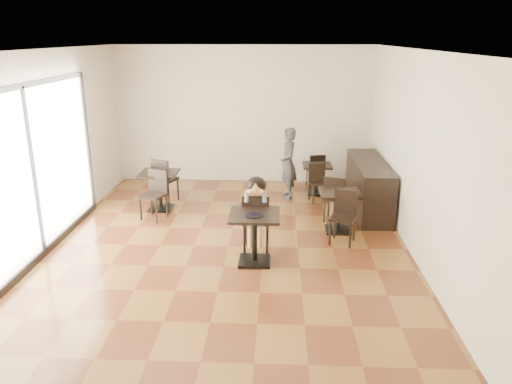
# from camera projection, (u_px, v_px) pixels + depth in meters

# --- Properties ---
(floor) EXTENTS (6.00, 8.00, 0.01)m
(floor) POSITION_uv_depth(u_px,v_px,m) (229.00, 246.00, 8.42)
(floor) COLOR brown
(floor) RESTS_ON ground
(ceiling) EXTENTS (6.00, 8.00, 0.01)m
(ceiling) POSITION_uv_depth(u_px,v_px,m) (225.00, 50.00, 7.45)
(ceiling) COLOR white
(ceiling) RESTS_ON floor
(wall_back) EXTENTS (6.00, 0.01, 3.20)m
(wall_back) POSITION_uv_depth(u_px,v_px,m) (244.00, 115.00, 11.75)
(wall_back) COLOR beige
(wall_back) RESTS_ON floor
(wall_front) EXTENTS (6.00, 0.01, 3.20)m
(wall_front) POSITION_uv_depth(u_px,v_px,m) (178.00, 264.00, 4.13)
(wall_front) COLOR beige
(wall_front) RESTS_ON floor
(wall_left) EXTENTS (0.01, 8.00, 3.20)m
(wall_left) POSITION_uv_depth(u_px,v_px,m) (42.00, 152.00, 8.07)
(wall_left) COLOR beige
(wall_left) RESTS_ON floor
(wall_right) EXTENTS (0.01, 8.00, 3.20)m
(wall_right) POSITION_uv_depth(u_px,v_px,m) (418.00, 156.00, 7.81)
(wall_right) COLOR beige
(wall_right) RESTS_ON floor
(storefront_window) EXTENTS (0.04, 4.50, 2.60)m
(storefront_window) POSITION_uv_depth(u_px,v_px,m) (31.00, 172.00, 7.65)
(storefront_window) COLOR white
(storefront_window) RESTS_ON floor
(child_table) EXTENTS (0.77, 0.77, 0.81)m
(child_table) POSITION_uv_depth(u_px,v_px,m) (255.00, 238.00, 7.71)
(child_table) COLOR black
(child_table) RESTS_ON floor
(child_chair) EXTENTS (0.44, 0.44, 0.97)m
(child_chair) POSITION_uv_depth(u_px,v_px,m) (256.00, 221.00, 8.21)
(child_chair) COLOR black
(child_chair) RESTS_ON floor
(child) EXTENTS (0.44, 0.61, 1.23)m
(child) POSITION_uv_depth(u_px,v_px,m) (256.00, 214.00, 8.17)
(child) COLOR slate
(child) RESTS_ON child_chair
(plate) EXTENTS (0.27, 0.27, 0.02)m
(plate) POSITION_uv_depth(u_px,v_px,m) (254.00, 216.00, 7.49)
(plate) COLOR black
(plate) RESTS_ON child_table
(pizza_slice) EXTENTS (0.28, 0.22, 0.07)m
(pizza_slice) POSITION_uv_depth(u_px,v_px,m) (256.00, 191.00, 7.85)
(pizza_slice) COLOR #E3D177
(pizza_slice) RESTS_ON child
(adult_patron) EXTENTS (0.48, 0.63, 1.54)m
(adult_patron) POSITION_uv_depth(u_px,v_px,m) (288.00, 163.00, 10.72)
(adult_patron) COLOR #3B3C41
(adult_patron) RESTS_ON floor
(cafe_table_mid) EXTENTS (0.90, 0.90, 0.75)m
(cafe_table_mid) POSITION_uv_depth(u_px,v_px,m) (339.00, 211.00, 8.97)
(cafe_table_mid) COLOR black
(cafe_table_mid) RESTS_ON floor
(cafe_table_left) EXTENTS (0.96, 0.96, 0.78)m
(cafe_table_left) POSITION_uv_depth(u_px,v_px,m) (160.00, 191.00, 10.09)
(cafe_table_left) COLOR black
(cafe_table_left) RESTS_ON floor
(cafe_table_back) EXTENTS (0.76, 0.76, 0.67)m
(cafe_table_back) POSITION_uv_depth(u_px,v_px,m) (317.00, 179.00, 11.11)
(cafe_table_back) COLOR black
(cafe_table_back) RESTS_ON floor
(chair_mid_a) EXTENTS (0.51, 0.51, 0.90)m
(chair_mid_a) POSITION_uv_depth(u_px,v_px,m) (336.00, 198.00, 9.47)
(chair_mid_a) COLOR black
(chair_mid_a) RESTS_ON floor
(chair_mid_b) EXTENTS (0.51, 0.51, 0.90)m
(chair_mid_b) POSITION_uv_depth(u_px,v_px,m) (343.00, 218.00, 8.43)
(chair_mid_b) COLOR black
(chair_mid_b) RESTS_ON floor
(chair_left_a) EXTENTS (0.55, 0.55, 0.94)m
(chair_left_a) POSITION_uv_depth(u_px,v_px,m) (166.00, 180.00, 10.59)
(chair_left_a) COLOR black
(chair_left_a) RESTS_ON floor
(chair_left_b) EXTENTS (0.55, 0.55, 0.94)m
(chair_left_b) POSITION_uv_depth(u_px,v_px,m) (153.00, 196.00, 9.54)
(chair_left_b) COLOR black
(chair_left_b) RESTS_ON floor
(chair_back_a) EXTENTS (0.43, 0.43, 0.81)m
(chair_back_a) POSITION_uv_depth(u_px,v_px,m) (315.00, 170.00, 11.56)
(chair_back_a) COLOR black
(chair_back_a) RESTS_ON floor
(chair_back_b) EXTENTS (0.43, 0.43, 0.81)m
(chair_back_b) POSITION_uv_depth(u_px,v_px,m) (319.00, 183.00, 10.56)
(chair_back_b) COLOR black
(chair_back_b) RESTS_ON floor
(service_counter) EXTENTS (0.60, 2.40, 1.00)m
(service_counter) POSITION_uv_depth(u_px,v_px,m) (369.00, 186.00, 10.06)
(service_counter) COLOR black
(service_counter) RESTS_ON floor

